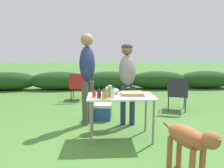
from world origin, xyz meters
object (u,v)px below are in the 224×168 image
bbq_sauce_bottle (99,93)px  standing_person_in_olive_jacket (127,73)px  mixing_bowl (113,91)px  relish_jar (110,91)px  plate_stack (101,94)px  mayo_bottle (113,92)px  standing_person_with_beanie (87,70)px  camp_chair_near_hedge (78,85)px  paper_cup_stack (108,92)px  camp_chair_green_behind_table (177,93)px  dog (190,141)px  hot_sauce_bottle (94,93)px  cooler_box (100,111)px  spice_jar (105,94)px  food_tray (132,94)px  folding_table (121,100)px

bbq_sauce_bottle → standing_person_in_olive_jacket: standing_person_in_olive_jacket is taller
mixing_bowl → relish_jar: 0.30m
plate_stack → mayo_bottle: (0.19, -0.31, 0.08)m
mixing_bowl → standing_person_in_olive_jacket: standing_person_in_olive_jacket is taller
standing_person_with_beanie → camp_chair_near_hedge: (-0.44, 2.08, -0.64)m
paper_cup_stack → camp_chair_green_behind_table: size_ratio=0.18×
camp_chair_green_behind_table → camp_chair_near_hedge: 2.90m
bbq_sauce_bottle → dog: bearing=-43.8°
plate_stack → camp_chair_near_hedge: size_ratio=0.24×
plate_stack → dog: plate_stack is taller
mixing_bowl → standing_person_with_beanie: bearing=129.5°
plate_stack → paper_cup_stack: paper_cup_stack is taller
paper_cup_stack → hot_sauce_bottle: paper_cup_stack is taller
cooler_box → spice_jar: bearing=-79.1°
spice_jar → standing_person_with_beanie: standing_person_with_beanie is taller
paper_cup_stack → relish_jar: size_ratio=0.78×
paper_cup_stack → food_tray: bearing=5.7°
bbq_sauce_bottle → spice_jar: (0.09, -0.05, -0.01)m
spice_jar → dog: 1.36m
mixing_bowl → standing_person_with_beanie: size_ratio=0.13×
standing_person_with_beanie → camp_chair_near_hedge: 2.22m
mixing_bowl → relish_jar: (-0.06, -0.29, 0.04)m
mixing_bowl → dog: 1.58m
paper_cup_stack → mayo_bottle: size_ratio=0.73×
food_tray → paper_cup_stack: paper_cup_stack is taller
bbq_sauce_bottle → mayo_bottle: size_ratio=0.84×
mixing_bowl → standing_person_in_olive_jacket: 0.71m
folding_table → bbq_sauce_bottle: size_ratio=6.36×
relish_jar → spice_jar: (-0.08, -0.11, -0.02)m
mixing_bowl → hot_sauce_bottle: size_ratio=1.71×
paper_cup_stack → cooler_box: paper_cup_stack is taller
cooler_box → bbq_sauce_bottle: bearing=-83.1°
folding_table → food_tray: bearing=1.3°
spice_jar → cooler_box: spice_jar is taller
hot_sauce_bottle → camp_chair_green_behind_table: size_ratio=0.16×
camp_chair_near_hedge → cooler_box: size_ratio=1.61×
folding_table → bbq_sauce_bottle: bbq_sauce_bottle is taller
spice_jar → cooler_box: size_ratio=0.29×
dog → cooler_box: size_ratio=1.57×
paper_cup_stack → standing_person_with_beanie: (-0.38, 0.77, 0.29)m
bbq_sauce_bottle → relish_jar: 0.18m
mixing_bowl → hot_sauce_bottle: bearing=-139.4°
folding_table → mixing_bowl: mixing_bowl is taller
hot_sauce_bottle → standing_person_with_beanie: bearing=100.3°
standing_person_with_beanie → spice_jar: bearing=-128.7°
standing_person_in_olive_jacket → spice_jar: bearing=-114.7°
mayo_bottle → standing_person_with_beanie: bearing=115.1°
food_tray → paper_cup_stack: bearing=-174.3°
plate_stack → standing_person_in_olive_jacket: standing_person_in_olive_jacket is taller
mayo_bottle → cooler_box: (-0.20, 1.25, -0.67)m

